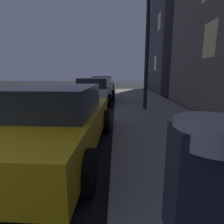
% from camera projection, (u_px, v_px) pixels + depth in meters
% --- Properties ---
extents(car_yellow_cab, '(2.08, 4.53, 1.43)m').
position_uv_depth(car_yellow_cab, '(58.00, 121.00, 3.92)').
color(car_yellow_cab, gold).
rests_on(car_yellow_cab, ground).
extents(car_white, '(2.22, 4.12, 1.43)m').
position_uv_depth(car_white, '(95.00, 90.00, 10.60)').
color(car_white, silver).
rests_on(car_white, ground).
extents(car_black, '(2.04, 4.45, 1.43)m').
position_uv_depth(car_black, '(103.00, 84.00, 16.70)').
color(car_black, black).
rests_on(car_black, ground).
extents(street_lamp, '(0.44, 0.44, 5.21)m').
position_uv_depth(street_lamp, '(148.00, 24.00, 7.41)').
color(street_lamp, black).
rests_on(street_lamp, sidewalk).
extents(building_far, '(6.79, 7.87, 13.60)m').
position_uv_depth(building_far, '(193.00, 13.00, 15.85)').
color(building_far, '#4C4C56').
rests_on(building_far, ground).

